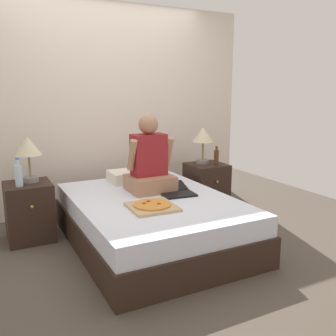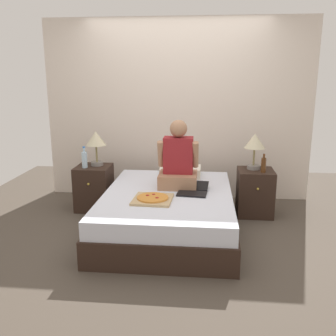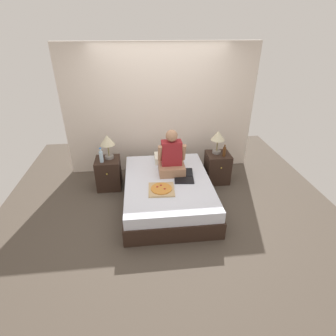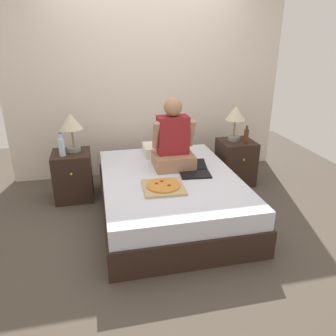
% 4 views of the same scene
% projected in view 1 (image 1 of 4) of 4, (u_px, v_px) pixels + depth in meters
% --- Properties ---
extents(ground_plane, '(5.73, 5.73, 0.00)m').
position_uv_depth(ground_plane, '(152.00, 243.00, 3.70)').
color(ground_plane, '#4C4238').
extents(wall_back, '(3.73, 0.12, 2.50)m').
position_uv_depth(wall_back, '(105.00, 109.00, 4.61)').
color(wall_back, beige).
rests_on(wall_back, ground).
extents(bed, '(1.46, 1.98, 0.46)m').
position_uv_depth(bed, '(152.00, 221.00, 3.65)').
color(bed, black).
rests_on(bed, ground).
extents(nightstand_left, '(0.44, 0.47, 0.58)m').
position_uv_depth(nightstand_left, '(29.00, 212.00, 3.73)').
color(nightstand_left, black).
rests_on(nightstand_left, ground).
extents(lamp_on_left_nightstand, '(0.26, 0.26, 0.45)m').
position_uv_depth(lamp_on_left_nightstand, '(28.00, 149.00, 3.66)').
color(lamp_on_left_nightstand, gray).
rests_on(lamp_on_left_nightstand, nightstand_left).
extents(water_bottle, '(0.07, 0.07, 0.28)m').
position_uv_depth(water_bottle, '(19.00, 175.00, 3.53)').
color(water_bottle, silver).
rests_on(water_bottle, nightstand_left).
extents(nightstand_right, '(0.44, 0.47, 0.58)m').
position_uv_depth(nightstand_right, '(206.00, 187.00, 4.66)').
color(nightstand_right, black).
rests_on(nightstand_right, ground).
extents(lamp_on_right_nightstand, '(0.26, 0.26, 0.45)m').
position_uv_depth(lamp_on_right_nightstand, '(203.00, 137.00, 4.56)').
color(lamp_on_right_nightstand, gray).
rests_on(lamp_on_right_nightstand, nightstand_right).
extents(beer_bottle, '(0.06, 0.06, 0.23)m').
position_uv_depth(beer_bottle, '(216.00, 157.00, 4.53)').
color(beer_bottle, '#512D14').
rests_on(beer_bottle, nightstand_right).
extents(pillow, '(0.52, 0.34, 0.12)m').
position_uv_depth(pillow, '(133.00, 176.00, 4.25)').
color(pillow, silver).
rests_on(pillow, bed).
extents(person_seated, '(0.47, 0.40, 0.78)m').
position_uv_depth(person_seated, '(149.00, 163.00, 3.80)').
color(person_seated, '#A37556').
rests_on(person_seated, bed).
extents(laptop, '(0.36, 0.44, 0.07)m').
position_uv_depth(laptop, '(176.00, 192.00, 3.73)').
color(laptop, black).
rests_on(laptop, bed).
extents(pizza_box, '(0.42, 0.42, 0.04)m').
position_uv_depth(pizza_box, '(152.00, 206.00, 3.28)').
color(pizza_box, tan).
rests_on(pizza_box, bed).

